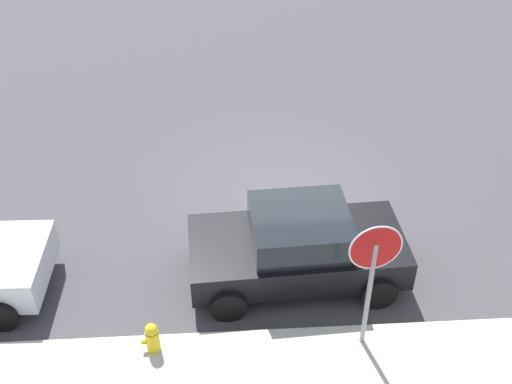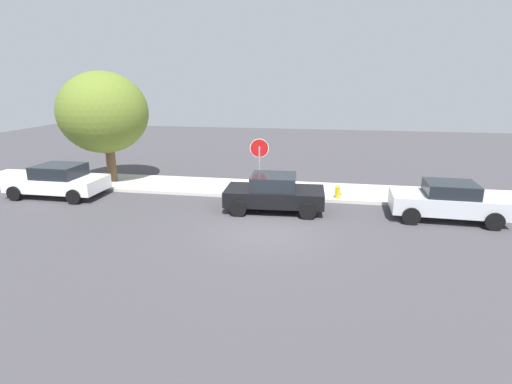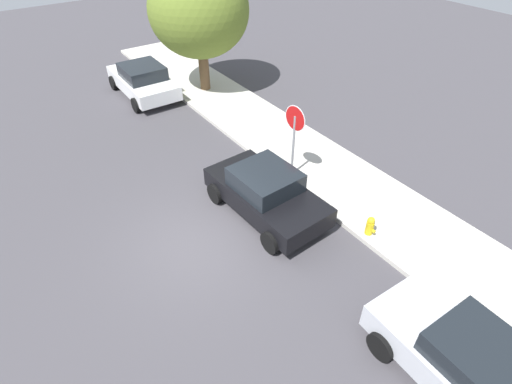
# 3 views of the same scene
# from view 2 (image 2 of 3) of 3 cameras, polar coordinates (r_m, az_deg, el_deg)

# --- Properties ---
(ground_plane) EXTENTS (60.00, 60.00, 0.00)m
(ground_plane) POSITION_cam_2_polar(r_m,az_deg,el_deg) (14.03, 1.43, -5.48)
(ground_plane) COLOR #423F44
(sidewalk_curb) EXTENTS (32.00, 2.94, 0.14)m
(sidewalk_curb) POSITION_cam_2_polar(r_m,az_deg,el_deg) (18.86, 3.78, 0.32)
(sidewalk_curb) COLOR beige
(sidewalk_curb) RESTS_ON ground_plane
(stop_sign) EXTENTS (0.82, 0.10, 2.63)m
(stop_sign) POSITION_cam_2_polar(r_m,az_deg,el_deg) (17.48, 0.48, 5.01)
(stop_sign) COLOR gray
(stop_sign) RESTS_ON ground_plane
(parked_car_black) EXTENTS (3.98, 2.21, 1.46)m
(parked_car_black) POSITION_cam_2_polar(r_m,az_deg,el_deg) (15.92, 2.64, -0.10)
(parked_car_black) COLOR black
(parked_car_black) RESTS_ON ground_plane
(parked_car_silver) EXTENTS (4.10, 2.07, 1.43)m
(parked_car_silver) POSITION_cam_2_polar(r_m,az_deg,el_deg) (16.51, 25.72, -1.13)
(parked_car_silver) COLOR silver
(parked_car_silver) RESTS_ON ground_plane
(parked_car_white) EXTENTS (4.22, 2.14, 1.45)m
(parked_car_white) POSITION_cam_2_polar(r_m,az_deg,el_deg) (19.93, -26.46, 1.49)
(parked_car_white) COLOR white
(parked_car_white) RESTS_ON ground_plane
(street_tree_near_corner) EXTENTS (4.28, 4.28, 5.50)m
(street_tree_near_corner) POSITION_cam_2_polar(r_m,az_deg,el_deg) (21.09, -20.97, 10.51)
(street_tree_near_corner) COLOR brown
(street_tree_near_corner) RESTS_ON ground_plane
(fire_hydrant) EXTENTS (0.30, 0.22, 0.72)m
(fire_hydrant) POSITION_cam_2_polar(r_m,az_deg,el_deg) (17.56, 11.59, -0.16)
(fire_hydrant) COLOR gold
(fire_hydrant) RESTS_ON ground_plane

